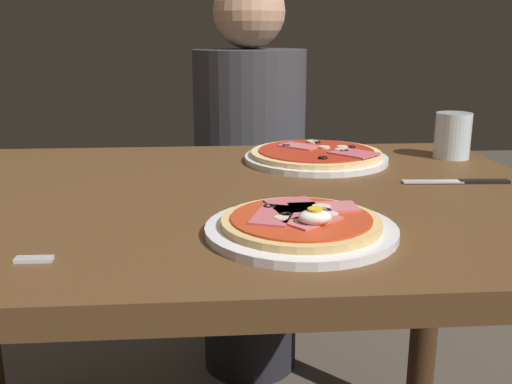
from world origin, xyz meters
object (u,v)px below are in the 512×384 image
at_px(pizza_across_left, 316,156).
at_px(knife, 463,181).
at_px(water_glass_near, 452,138).
at_px(diner_person, 250,194).
at_px(pizza_foreground, 301,226).
at_px(dining_table, 207,255).

bearing_deg(pizza_across_left, knife, -40.84).
distance_m(pizza_across_left, knife, 0.31).
relative_size(water_glass_near, knife, 0.50).
xyz_separation_m(pizza_across_left, diner_person, (-0.11, 0.46, -0.21)).
xyz_separation_m(knife, diner_person, (-0.35, 0.66, -0.20)).
relative_size(pizza_foreground, water_glass_near, 2.67).
distance_m(pizza_foreground, water_glass_near, 0.62).
bearing_deg(dining_table, diner_person, 80.03).
bearing_deg(water_glass_near, knife, -106.70).
bearing_deg(diner_person, dining_table, 80.03).
xyz_separation_m(dining_table, diner_person, (0.12, 0.69, -0.08)).
xyz_separation_m(pizza_across_left, knife, (0.24, -0.20, -0.01)).
xyz_separation_m(dining_table, pizza_across_left, (0.23, 0.23, 0.13)).
relative_size(pizza_across_left, knife, 1.56).
height_order(dining_table, pizza_foreground, pizza_foreground).
bearing_deg(dining_table, water_glass_near, 24.87).
xyz_separation_m(water_glass_near, knife, (-0.07, -0.22, -0.04)).
height_order(dining_table, diner_person, diner_person).
distance_m(water_glass_near, diner_person, 0.65).
relative_size(pizza_across_left, water_glass_near, 3.09).
xyz_separation_m(pizza_foreground, pizza_across_left, (0.10, 0.46, -0.00)).
height_order(dining_table, knife, knife).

